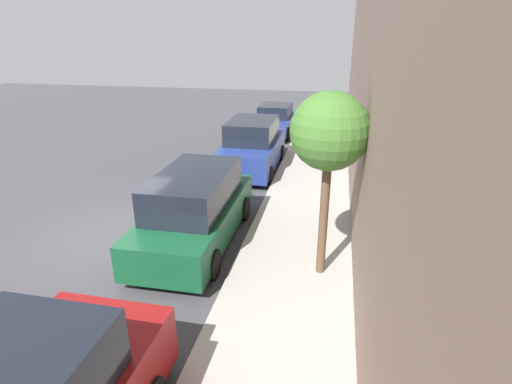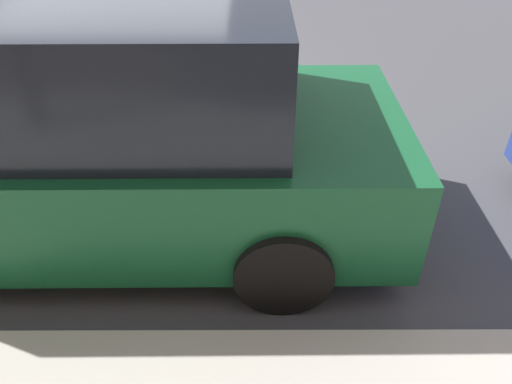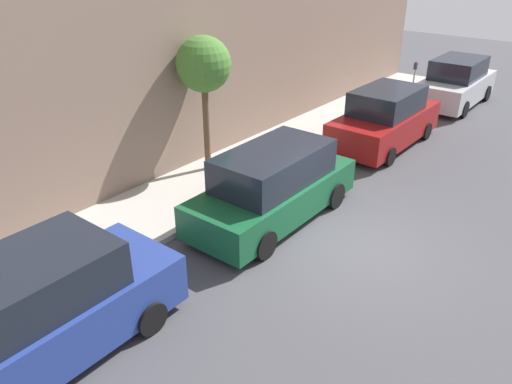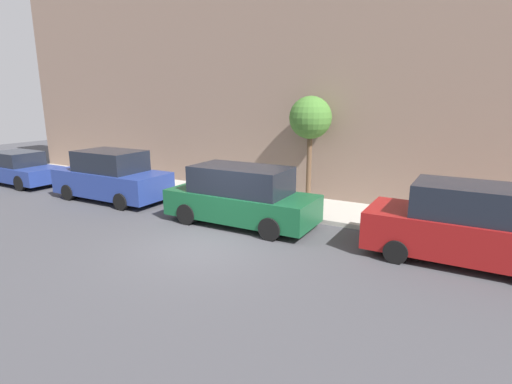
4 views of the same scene
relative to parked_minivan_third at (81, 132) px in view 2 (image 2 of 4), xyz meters
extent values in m
plane|color=#424247|center=(-2.25, -0.18, -0.92)|extent=(60.00, 60.00, 0.00)
cube|color=#14512D|center=(0.00, 0.00, -0.28)|extent=(1.93, 4.91, 0.84)
cube|color=black|center=(0.00, 0.00, 0.56)|extent=(1.69, 3.11, 0.84)
cylinder|color=black|center=(-0.90, 1.52, -0.58)|extent=(0.22, 0.69, 0.69)
cylinder|color=black|center=(0.90, 1.52, -0.58)|extent=(0.22, 0.69, 0.69)
camera|label=1|loc=(3.34, -8.74, 4.15)|focal=28.00mm
camera|label=2|loc=(3.34, 1.32, 1.88)|focal=35.00mm
camera|label=3|loc=(-6.58, 8.92, 5.46)|focal=35.00mm
camera|label=4|loc=(-10.61, -6.51, 3.12)|focal=28.00mm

